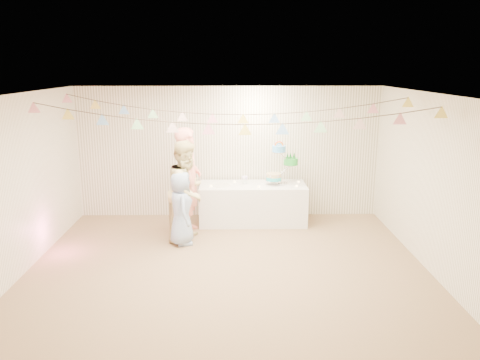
{
  "coord_description": "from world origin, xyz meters",
  "views": [
    {
      "loc": [
        0.09,
        -6.67,
        2.98
      ],
      "look_at": [
        0.2,
        0.8,
        1.15
      ],
      "focal_mm": 35.0,
      "sensor_mm": 36.0,
      "label": 1
    }
  ],
  "objects_px": {
    "cake_stand": "(282,165)",
    "person_adult_b": "(187,191)",
    "table": "(253,204)",
    "person_child": "(181,208)",
    "person_adult_a": "(189,181)"
  },
  "relations": [
    {
      "from": "person_child",
      "to": "cake_stand",
      "type": "bearing_deg",
      "value": -71.27
    },
    {
      "from": "cake_stand",
      "to": "table",
      "type": "bearing_deg",
      "value": -174.81
    },
    {
      "from": "cake_stand",
      "to": "person_adult_a",
      "type": "xyz_separation_m",
      "value": [
        -1.73,
        -0.56,
        -0.17
      ]
    },
    {
      "from": "table",
      "to": "person_adult_a",
      "type": "bearing_deg",
      "value": -156.74
    },
    {
      "from": "person_adult_a",
      "to": "person_adult_b",
      "type": "xyz_separation_m",
      "value": [
        0.01,
        -0.36,
        -0.09
      ]
    },
    {
      "from": "table",
      "to": "person_child",
      "type": "xyz_separation_m",
      "value": [
        -1.26,
        -1.1,
        0.25
      ]
    },
    {
      "from": "person_adult_a",
      "to": "person_child",
      "type": "xyz_separation_m",
      "value": [
        -0.08,
        -0.59,
        -0.33
      ]
    },
    {
      "from": "table",
      "to": "person_adult_a",
      "type": "height_order",
      "value": "person_adult_a"
    },
    {
      "from": "table",
      "to": "person_adult_b",
      "type": "height_order",
      "value": "person_adult_b"
    },
    {
      "from": "cake_stand",
      "to": "person_child",
      "type": "relative_size",
      "value": 0.61
    },
    {
      "from": "person_adult_b",
      "to": "person_child",
      "type": "xyz_separation_m",
      "value": [
        -0.09,
        -0.23,
        -0.25
      ]
    },
    {
      "from": "cake_stand",
      "to": "person_adult_b",
      "type": "height_order",
      "value": "person_adult_b"
    },
    {
      "from": "table",
      "to": "cake_stand",
      "type": "height_order",
      "value": "cake_stand"
    },
    {
      "from": "person_adult_a",
      "to": "person_adult_b",
      "type": "distance_m",
      "value": 0.38
    },
    {
      "from": "table",
      "to": "cake_stand",
      "type": "xyz_separation_m",
      "value": [
        0.55,
        0.05,
        0.76
      ]
    }
  ]
}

